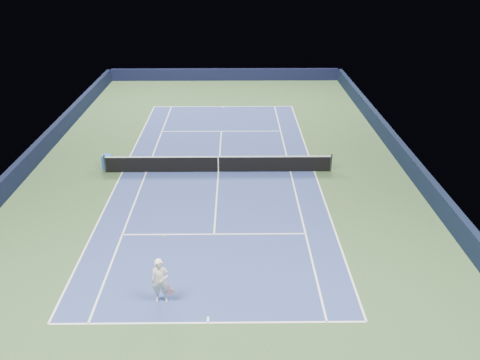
{
  "coord_description": "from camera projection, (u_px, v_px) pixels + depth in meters",
  "views": [
    {
      "loc": [
        0.99,
        -23.99,
        11.7
      ],
      "look_at": [
        1.2,
        -3.0,
        1.0
      ],
      "focal_mm": 35.0,
      "sensor_mm": 36.0,
      "label": 1
    }
  ],
  "objects": [
    {
      "name": "ground",
      "position": [
        218.0,
        172.0,
        26.68
      ],
      "size": [
        40.0,
        40.0,
        0.0
      ],
      "primitive_type": "plane",
      "color": "#304C29",
      "rests_on": "ground"
    },
    {
      "name": "wall_far",
      "position": [
        225.0,
        75.0,
        44.09
      ],
      "size": [
        22.0,
        0.35,
        1.1
      ],
      "primitive_type": "cube",
      "color": "black",
      "rests_on": "ground"
    },
    {
      "name": "wall_right",
      "position": [
        409.0,
        162.0,
        26.53
      ],
      "size": [
        0.35,
        40.0,
        1.1
      ],
      "primitive_type": "cube",
      "color": "black",
      "rests_on": "ground"
    },
    {
      "name": "wall_left",
      "position": [
        26.0,
        164.0,
        26.33
      ],
      "size": [
        0.35,
        40.0,
        1.1
      ],
      "primitive_type": "cube",
      "color": "black",
      "rests_on": "ground"
    },
    {
      "name": "court_surface",
      "position": [
        218.0,
        172.0,
        26.68
      ],
      "size": [
        10.97,
        23.77,
        0.01
      ],
      "primitive_type": "cube",
      "color": "navy",
      "rests_on": "ground"
    },
    {
      "name": "baseline_far",
      "position": [
        223.0,
        106.0,
        37.26
      ],
      "size": [
        10.97,
        0.08,
        0.0
      ],
      "primitive_type": "cube",
      "color": "white",
      "rests_on": "ground"
    },
    {
      "name": "baseline_near",
      "position": [
        208.0,
        323.0,
        16.09
      ],
      "size": [
        10.97,
        0.08,
        0.0
      ],
      "primitive_type": "cube",
      "color": "white",
      "rests_on": "ground"
    },
    {
      "name": "sideline_doubles_right",
      "position": [
        314.0,
        171.0,
        26.72
      ],
      "size": [
        0.08,
        23.77,
        0.0
      ],
      "primitive_type": "cube",
      "color": "white",
      "rests_on": "ground"
    },
    {
      "name": "sideline_doubles_left",
      "position": [
        122.0,
        172.0,
        26.63
      ],
      "size": [
        0.08,
        23.77,
        0.0
      ],
      "primitive_type": "cube",
      "color": "white",
      "rests_on": "ground"
    },
    {
      "name": "sideline_singles_right",
      "position": [
        290.0,
        171.0,
        26.71
      ],
      "size": [
        0.08,
        23.77,
        0.0
      ],
      "primitive_type": "cube",
      "color": "white",
      "rests_on": "ground"
    },
    {
      "name": "sideline_singles_left",
      "position": [
        146.0,
        172.0,
        26.64
      ],
      "size": [
        0.08,
        23.77,
        0.0
      ],
      "primitive_type": "cube",
      "color": "white",
      "rests_on": "ground"
    },
    {
      "name": "service_line_far",
      "position": [
        221.0,
        131.0,
        32.38
      ],
      "size": [
        8.23,
        0.08,
        0.0
      ],
      "primitive_type": "cube",
      "color": "white",
      "rests_on": "ground"
    },
    {
      "name": "service_line_near",
      "position": [
        214.0,
        234.0,
        20.97
      ],
      "size": [
        8.23,
        0.08,
        0.0
      ],
      "primitive_type": "cube",
      "color": "white",
      "rests_on": "ground"
    },
    {
      "name": "center_service_line",
      "position": [
        218.0,
        172.0,
        26.68
      ],
      "size": [
        0.08,
        12.8,
        0.0
      ],
      "primitive_type": "cube",
      "color": "white",
      "rests_on": "ground"
    },
    {
      "name": "center_mark_far",
      "position": [
        223.0,
        107.0,
        37.13
      ],
      "size": [
        0.08,
        0.3,
        0.0
      ],
      "primitive_type": "cube",
      "color": "white",
      "rests_on": "ground"
    },
    {
      "name": "center_mark_near",
      "position": [
        208.0,
        320.0,
        16.22
      ],
      "size": [
        0.08,
        0.3,
        0.0
      ],
      "primitive_type": "cube",
      "color": "white",
      "rests_on": "ground"
    },
    {
      "name": "tennis_net",
      "position": [
        218.0,
        164.0,
        26.45
      ],
      "size": [
        12.9,
        0.1,
        1.07
      ],
      "color": "black",
      "rests_on": "ground"
    },
    {
      "name": "sponsor_cube",
      "position": [
        107.0,
        162.0,
        26.87
      ],
      "size": [
        0.6,
        0.52,
        0.84
      ],
      "color": "#1D57B0",
      "rests_on": "ground"
    },
    {
      "name": "tennis_player",
      "position": [
        161.0,
        281.0,
        16.7
      ],
      "size": [
        0.82,
        1.26,
        2.19
      ],
      "color": "silver",
      "rests_on": "ground"
    }
  ]
}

